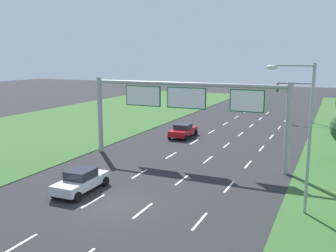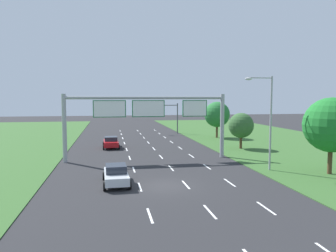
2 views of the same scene
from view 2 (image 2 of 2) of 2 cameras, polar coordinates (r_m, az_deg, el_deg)
The scene contains 13 objects.
ground_plane at distance 24.95m, azimuth -0.85°, elevation -10.38°, with size 200.00×200.00×0.00m, color #262628.
grass_verge_right at distance 42.46m, azimuth 25.93°, elevation -4.46°, with size 24.00×120.00×0.06m, color #335B28.
lane_dashes_inner_left at distance 36.41m, azimuth -6.70°, elevation -5.53°, with size 0.14×62.40×0.01m.
lane_dashes_inner_right at distance 36.78m, azimuth -1.23°, elevation -5.39°, with size 0.14×62.40×0.01m.
lane_dashes_slip at distance 37.49m, azimuth 4.09°, elevation -5.20°, with size 0.14×62.40×0.01m.
car_near_red at distance 43.86m, azimuth -9.91°, elevation -2.79°, with size 2.21×4.39×1.49m.
car_lead_silver at distance 25.51m, azimuth -9.03°, elevation -8.35°, with size 2.10×4.34×1.51m.
sign_gantry at distance 34.68m, azimuth -3.64°, elevation 2.21°, with size 17.24×0.44×7.00m.
traffic_light_mast at distance 59.98m, azimuth -0.15°, elevation 2.32°, with size 4.76×0.49×5.60m.
street_lamp at distance 30.54m, azimuth 16.85°, elevation 1.88°, with size 2.61×0.32×8.50m.
roadside_tree_near at distance 31.11m, azimuth 26.58°, elevation 0.16°, with size 4.69×4.69×6.64m.
roadside_tree_mid at distance 43.13m, azimuth 12.61°, elevation 0.08°, with size 3.24×3.24×4.67m.
roadside_tree_far at distance 54.22m, azimuth 8.54°, elevation 2.00°, with size 4.17×4.17×5.97m.
Camera 2 is at (-3.93, -23.74, 6.58)m, focal length 35.00 mm.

